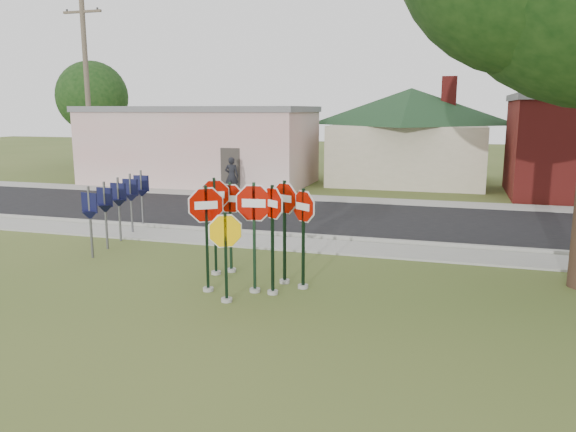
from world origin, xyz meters
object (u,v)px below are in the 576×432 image
(stop_sign_yellow, at_px, (226,248))
(stop_sign_left, at_px, (206,223))
(pedestrian, at_px, (232,176))
(stop_sign_center, at_px, (254,221))
(utility_pole_near, at_px, (87,91))

(stop_sign_yellow, height_order, stop_sign_left, stop_sign_left)
(pedestrian, bearing_deg, stop_sign_center, 106.21)
(stop_sign_center, height_order, pedestrian, stop_sign_center)
(stop_sign_center, distance_m, utility_pole_near, 20.44)
(stop_sign_yellow, relative_size, pedestrian, 1.14)
(pedestrian, bearing_deg, stop_sign_left, 101.98)
(stop_sign_yellow, relative_size, utility_pole_near, 0.22)
(stop_sign_left, height_order, utility_pole_near, utility_pole_near)
(stop_sign_center, distance_m, stop_sign_yellow, 0.97)
(utility_pole_near, bearing_deg, pedestrian, -7.59)
(stop_sign_center, relative_size, stop_sign_yellow, 1.28)
(stop_sign_center, xyz_separation_m, utility_pole_near, (-14.32, 14.20, 3.33))
(stop_sign_center, xyz_separation_m, pedestrian, (-5.88, 13.08, -0.68))
(stop_sign_left, relative_size, pedestrian, 1.41)
(stop_sign_center, height_order, stop_sign_yellow, stop_sign_center)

